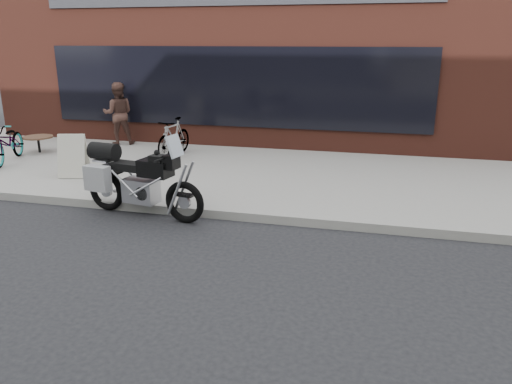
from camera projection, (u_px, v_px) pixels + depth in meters
name	position (u px, v px, depth m)	size (l,w,h in m)	color
ground	(157.00, 378.00, 4.41)	(120.00, 120.00, 0.00)	black
near_sidewalk	(294.00, 173.00, 10.88)	(44.00, 6.00, 0.15)	gray
storefront	(273.00, 58.00, 17.18)	(14.00, 10.07, 4.50)	#5A271D
motorcycle	(135.00, 180.00, 8.31)	(2.27, 0.78, 1.44)	black
bicycle_front	(8.00, 142.00, 11.41)	(0.61, 1.76, 0.92)	gray
bicycle_rear	(174.00, 137.00, 12.01)	(0.43, 1.51, 0.91)	gray
sandwich_sign	(73.00, 155.00, 10.25)	(0.66, 0.62, 0.88)	beige
cafe_table	(38.00, 138.00, 12.40)	(0.71, 0.71, 0.41)	black
cafe_patron_left	(118.00, 114.00, 13.27)	(0.80, 0.62, 1.64)	#452C25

